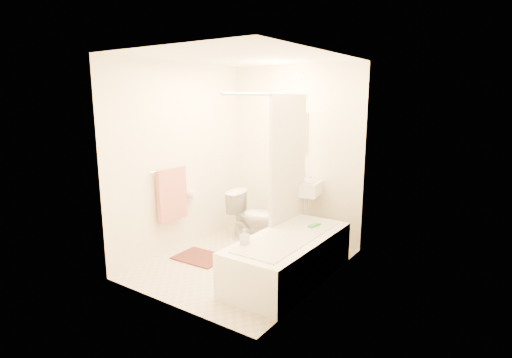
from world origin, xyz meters
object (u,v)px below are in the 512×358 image
Objects in this scene: toilet at (254,217)px; soap_bottle at (245,237)px; sink at (301,210)px; bathtub at (289,257)px; bath_mat at (200,257)px.

toilet is 1.44m from soap_bottle.
soap_bottle is (0.12, -1.46, 0.08)m from sink.
toilet reaches higher than bathtub.
bath_mat is (-0.19, -0.90, -0.33)m from toilet.
bathtub is 2.81× the size of bath_mat.
toilet is 0.67m from sink.
toilet is 0.98m from bath_mat.
soap_bottle reaches higher than bathtub.
toilet is 1.25m from bathtub.
toilet reaches higher than soap_bottle.
bathtub is 10.00× the size of soap_bottle.
soap_bottle is (-0.26, -0.48, 0.32)m from bathtub.
bath_mat is at bearing 160.82° from soap_bottle.
sink reaches higher than soap_bottle.
soap_bottle reaches higher than bath_mat.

